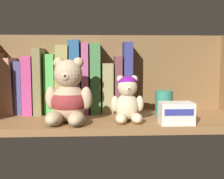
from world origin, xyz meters
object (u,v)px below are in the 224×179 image
Objects in this scene: pillar_candle at (164,103)px; book_3 at (31,84)px; book_2 at (22,87)px; teddy_bear_smaller at (128,100)px; book_7 at (76,77)px; small_product_box at (176,113)px; book_4 at (41,80)px; book_5 at (51,83)px; book_8 at (86,78)px; book_9 at (95,78)px; book_6 at (63,79)px; teddy_bear_larger at (69,97)px; book_1 at (11,85)px; book_0 at (0,83)px; book_10 at (107,87)px; book_11 at (118,84)px; book_12 at (127,77)px.

book_3 is at bearing 169.26° from pillar_candle.
book_2 reaches higher than teddy_bear_smaller.
small_product_box is at bearing -35.63° from book_7.
teddy_bear_smaller is at bearing -30.50° from book_4.
book_5 is 35.21cm from pillar_candle.
book_9 is at bearing -0.00° from book_8.
book_6 is at bearing 165.89° from pillar_candle.
book_7 is at bearing 180.00° from book_9.
book_3 is 1.02× the size of teddy_bear_larger.
book_1 is at bearing 180.00° from book_8.
book_8 is 31.60cm from small_product_box.
book_3 is 16.99cm from book_8.
book_7 is at bearing 0.00° from book_0.
book_7 is 1.29× the size of teddy_bear_larger.
book_0 reaches higher than book_10.
book_0 is at bearing -180.00° from book_11.
book_5 reaches higher than small_product_box.
book_11 is at bearing 0.00° from book_10.
book_0 is at bearing 180.00° from book_4.
book_9 is at bearing 137.06° from small_product_box.
teddy_bear_smaller is at bearing -27.76° from book_3.
book_3 is 6.14cm from book_5.
book_8 reaches higher than teddy_bear_smaller.
book_6 is 0.97× the size of book_9.
book_1 is 50.99cm from small_product_box.
book_2 reaches higher than pillar_candle.
book_6 is 2.81× the size of pillar_candle.
book_3 is 0.79× the size of book_7.
teddy_bear_larger is at bearing -45.01° from book_2.
book_2 is 1.04× the size of book_10.
book_7 is (16.68, 0.00, 3.14)cm from book_2.
book_6 is at bearing 101.02° from teddy_bear_larger.
book_11 is (29.88, 0.00, 0.79)cm from book_2.
teddy_bear_larger is (-10.69, -15.90, -0.89)cm from book_10.
book_3 is 45.38cm from small_product_box.
book_2 is 13.02cm from book_6.
pillar_candle is at bearing -14.11° from book_6.
book_5 is 1.47× the size of teddy_bear_smaller.
book_11 is at bearing 149.98° from pillar_candle.
book_10 is 1.77× the size of small_product_box.
book_1 is 0.79× the size of book_8.
book_5 is 23.75cm from book_12.
book_1 is 47.17cm from pillar_candle.
book_4 reaches higher than book_0.
pillar_candle is at bearing -24.80° from book_10.
book_2 is 9.15cm from book_5.
small_product_box is at bearing -60.67° from book_12.
book_12 is 15.87cm from teddy_bear_smaller.
book_10 is at bearing -180.00° from book_11.
book_4 is at bearing -180.00° from book_5.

